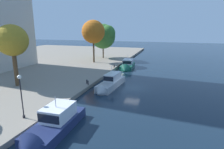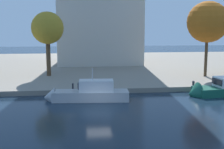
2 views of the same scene
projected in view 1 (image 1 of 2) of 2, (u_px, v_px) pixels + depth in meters
name	position (u px, v px, depth m)	size (l,w,h in m)	color
ground_plane	(132.00, 88.00, 32.41)	(220.00, 220.00, 0.00)	#142333
motor_yacht_0	(52.00, 127.00, 18.26)	(8.75, 3.22, 4.53)	navy
motor_yacht_1	(110.00, 84.00, 32.25)	(9.53, 3.00, 4.34)	#9EA3A8
motor_yacht_2	(127.00, 66.00, 47.51)	(8.72, 3.46, 4.39)	#14513D
mooring_bollard_0	(88.00, 83.00, 31.80)	(0.23, 0.23, 0.76)	#2D2D33
mooring_bollard_1	(87.00, 81.00, 32.64)	(0.30, 0.30, 0.71)	#2D2D33
mooring_bollard_2	(114.00, 66.00, 46.07)	(0.33, 0.33, 0.71)	#2D2D33
lamp_post	(21.00, 92.00, 19.55)	(0.41, 0.41, 4.74)	black
tree_0	(93.00, 31.00, 51.06)	(6.26, 6.26, 11.46)	#4C3823
tree_2	(11.00, 41.00, 29.92)	(4.97, 4.97, 9.94)	#4C3823
tree_3	(104.00, 36.00, 58.56)	(7.67, 8.01, 10.58)	#4C3823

